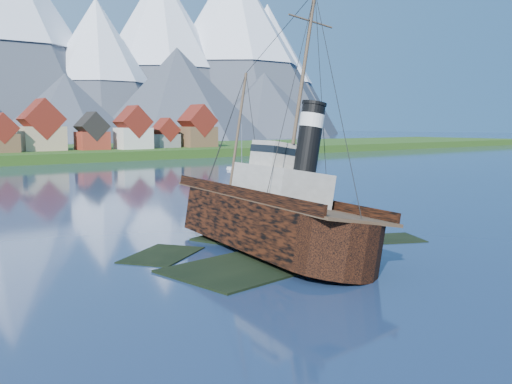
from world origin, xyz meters
TOP-DOWN VIEW (x-y plane):
  - ground at (0.00, 0.00)m, footprint 1400.00×1400.00m
  - shoal at (1.78, 2.15)m, footprint 31.71×21.24m
  - tugboat_wreck at (-0.24, 4.00)m, footprint 7.38×31.78m
  - sailboat_d at (60.05, 65.79)m, footprint 5.65×9.20m
  - sailboat_e at (51.87, 77.63)m, footprint 3.52×10.83m

SIDE VIEW (x-z plane):
  - shoal at x=1.78m, z-range -0.92..0.22m
  - ground at x=0.00m, z-range 0.00..0.00m
  - sailboat_e at x=51.87m, z-range -5.91..6.44m
  - sailboat_d at x=60.05m, z-range -5.89..6.45m
  - tugboat_wreck at x=-0.24m, z-range -9.44..15.75m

